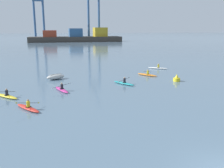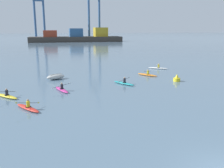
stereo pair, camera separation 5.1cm
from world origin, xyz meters
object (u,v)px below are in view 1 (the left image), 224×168
at_px(kayak_yellow, 6,96).
at_px(kayak_red, 28,108).
at_px(kayak_white, 158,68).
at_px(gantry_crane_west_mid, 94,7).
at_px(capsized_dinghy, 56,77).
at_px(gantry_crane_west, 38,9).
at_px(kayak_teal, 124,83).
at_px(channel_buoy, 177,79).
at_px(kayak_orange, 147,75).
at_px(kayak_magenta, 62,89).
at_px(container_barge, 77,37).

bearing_deg(kayak_yellow, kayak_red, -61.27).
bearing_deg(kayak_white, kayak_red, -138.64).
bearing_deg(gantry_crane_west_mid, kayak_red, -102.33).
xyz_separation_m(capsized_dinghy, kayak_white, (17.51, 5.05, -0.18)).
bearing_deg(kayak_red, kayak_white, 41.36).
xyz_separation_m(gantry_crane_west, kayak_teal, (15.01, -121.45, -17.61)).
bearing_deg(channel_buoy, gantry_crane_west, 100.43).
xyz_separation_m(gantry_crane_west, kayak_yellow, (1.68, -124.42, -17.61)).
height_order(gantry_crane_west, kayak_orange, gantry_crane_west).
bearing_deg(gantry_crane_west, kayak_magenta, -86.63).
height_order(kayak_red, kayak_orange, same).
bearing_deg(kayak_orange, kayak_red, -142.54).
xyz_separation_m(channel_buoy, kayak_red, (-18.20, -7.52, -0.19)).
xyz_separation_m(container_barge, kayak_white, (4.55, -95.93, -2.28)).
height_order(channel_buoy, kayak_teal, channel_buoy).
distance_m(gantry_crane_west_mid, kayak_orange, 110.72).
xyz_separation_m(gantry_crane_west, kayak_magenta, (7.25, -122.97, -17.61)).
relative_size(kayak_orange, kayak_teal, 0.97).
bearing_deg(kayak_orange, capsized_dinghy, 178.10).
height_order(container_barge, capsized_dinghy, container_barge).
bearing_deg(kayak_orange, kayak_yellow, -157.29).
xyz_separation_m(capsized_dinghy, kayak_orange, (13.33, -0.44, -0.18)).
xyz_separation_m(kayak_magenta, kayak_orange, (12.79, 6.23, 0.00)).
height_order(capsized_dinghy, kayak_teal, kayak_teal).
bearing_deg(container_barge, kayak_red, -97.78).
distance_m(gantry_crane_west_mid, capsized_dinghy, 112.31).
distance_m(kayak_yellow, kayak_orange, 19.90).
xyz_separation_m(kayak_red, kayak_orange, (15.90, 12.18, 0.00)).
relative_size(gantry_crane_west_mid, kayak_orange, 11.51).
height_order(gantry_crane_west_mid, capsized_dinghy, gantry_crane_west_mid).
bearing_deg(capsized_dinghy, gantry_crane_west_mid, 77.57).
xyz_separation_m(container_barge, kayak_red, (-15.52, -113.60, -2.28)).
bearing_deg(kayak_magenta, kayak_red, -117.62).
distance_m(capsized_dinghy, kayak_teal, 9.78).
bearing_deg(capsized_dinghy, gantry_crane_west, 93.30).
xyz_separation_m(channel_buoy, kayak_magenta, (-15.09, -1.58, -0.19)).
distance_m(gantry_crane_west_mid, kayak_white, 105.00).
xyz_separation_m(kayak_white, kayak_teal, (-9.20, -10.21, 0.00)).
height_order(gantry_crane_west_mid, kayak_red, gantry_crane_west_mid).
relative_size(channel_buoy, kayak_magenta, 0.29).
height_order(container_barge, kayak_red, container_barge).
bearing_deg(capsized_dinghy, container_barge, 82.69).
bearing_deg(container_barge, kayak_yellow, -99.36).
bearing_deg(channel_buoy, kayak_white, 79.56).
distance_m(channel_buoy, kayak_orange, 5.20).
xyz_separation_m(gantry_crane_west_mid, kayak_orange, (-10.51, -108.61, -18.77)).
height_order(container_barge, channel_buoy, container_barge).
relative_size(kayak_white, kayak_magenta, 0.90).
distance_m(channel_buoy, kayak_yellow, 20.89).
distance_m(kayak_magenta, kayak_yellow, 5.76).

